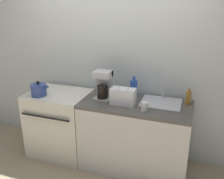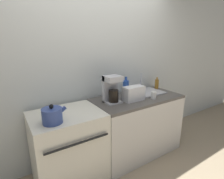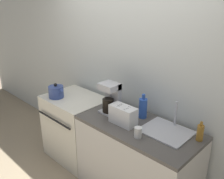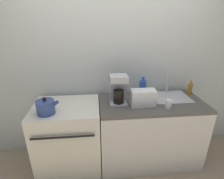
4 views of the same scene
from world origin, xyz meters
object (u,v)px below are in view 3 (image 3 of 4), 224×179
object	(u,v)px
kettle	(56,92)
bottle_blue	(143,108)
coffee_maker	(111,97)
bottle_amber	(200,133)
stove	(76,127)
cup_white	(138,132)
toaster	(123,115)

from	to	relation	value
kettle	bottle_blue	bearing A→B (deg)	16.35
coffee_maker	bottle_amber	distance (m)	1.03
bottle_blue	bottle_amber	distance (m)	0.66
stove	cup_white	xyz separation A→B (m)	(1.20, -0.17, 0.49)
bottle_amber	cup_white	world-z (taller)	bottle_amber
kettle	bottle_blue	size ratio (longest dim) A/B	0.89
toaster	bottle_blue	size ratio (longest dim) A/B	1.06
coffee_maker	cup_white	distance (m)	0.61
kettle	stove	bearing A→B (deg)	40.04
coffee_maker	bottle_blue	xyz separation A→B (m)	(0.35, 0.15, -0.07)
coffee_maker	bottle_amber	xyz separation A→B (m)	(1.01, 0.16, -0.10)
bottle_amber	cup_white	bearing A→B (deg)	-141.00
stove	toaster	bearing A→B (deg)	-4.22
bottle_blue	bottle_amber	world-z (taller)	bottle_blue
bottle_blue	kettle	bearing A→B (deg)	-163.65
cup_white	toaster	bearing A→B (deg)	160.76
stove	bottle_amber	bearing A→B (deg)	6.76
bottle_amber	stove	bearing A→B (deg)	-173.24
coffee_maker	cup_white	bearing A→B (deg)	-19.69
coffee_maker	bottle_blue	bearing A→B (deg)	23.80
coffee_maker	cup_white	size ratio (longest dim) A/B	3.39
coffee_maker	cup_white	world-z (taller)	coffee_maker
kettle	toaster	size ratio (longest dim) A/B	0.84
kettle	coffee_maker	xyz separation A→B (m)	(0.82, 0.19, 0.10)
bottle_amber	cup_white	size ratio (longest dim) A/B	1.84
toaster	bottle_amber	world-z (taller)	toaster
cup_white	bottle_blue	bearing A→B (deg)	121.59
stove	coffee_maker	distance (m)	0.89
toaster	cup_white	xyz separation A→B (m)	(0.28, -0.10, -0.05)
bottle_amber	cup_white	distance (m)	0.57
toaster	coffee_maker	bearing A→B (deg)	159.87
toaster	cup_white	bearing A→B (deg)	-19.24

